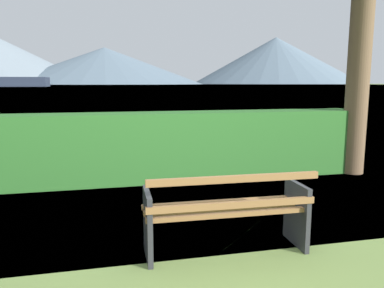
# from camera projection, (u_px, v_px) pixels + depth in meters

# --- Properties ---
(ground_plane) EXTENTS (1400.00, 1400.00, 0.00)m
(ground_plane) POSITION_uv_depth(u_px,v_px,m) (224.00, 250.00, 3.91)
(ground_plane) COLOR olive
(water_surface) EXTENTS (620.00, 620.00, 0.00)m
(water_surface) POSITION_uv_depth(u_px,v_px,m) (106.00, 85.00, 302.04)
(water_surface) COLOR #6B8EA3
(water_surface) RESTS_ON ground_plane
(park_bench) EXTENTS (1.67, 0.60, 0.87)m
(park_bench) POSITION_uv_depth(u_px,v_px,m) (227.00, 212.00, 3.78)
(park_bench) COLOR olive
(park_bench) RESTS_ON ground_plane
(hedge_row) EXTENTS (6.97, 0.68, 1.20)m
(hedge_row) POSITION_uv_depth(u_px,v_px,m) (173.00, 146.00, 6.69)
(hedge_row) COLOR #2D6B28
(hedge_row) RESTS_ON ground_plane
(fishing_boat_near) EXTENTS (4.57, 7.44, 1.72)m
(fishing_boat_near) POSITION_uv_depth(u_px,v_px,m) (7.00, 85.00, 235.78)
(fishing_boat_near) COLOR gold
(fishing_boat_near) RESTS_ON water_surface
(distant_hills) EXTENTS (789.93, 359.82, 86.08)m
(distant_hills) POSITION_uv_depth(u_px,v_px,m) (101.00, 57.00, 548.85)
(distant_hills) COLOR gray
(distant_hills) RESTS_ON ground_plane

